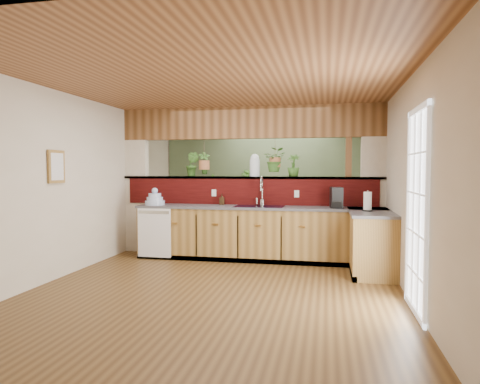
% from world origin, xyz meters
% --- Properties ---
extents(ground, '(4.60, 7.00, 0.01)m').
position_xyz_m(ground, '(0.00, 0.00, 0.00)').
color(ground, '#523719').
rests_on(ground, ground).
extents(ceiling, '(4.60, 7.00, 0.01)m').
position_xyz_m(ceiling, '(0.00, 0.00, 2.60)').
color(ceiling, brown).
rests_on(ceiling, ground).
extents(wall_back, '(4.60, 0.02, 2.60)m').
position_xyz_m(wall_back, '(0.00, 3.50, 1.30)').
color(wall_back, beige).
rests_on(wall_back, ground).
extents(wall_front, '(4.60, 0.02, 2.60)m').
position_xyz_m(wall_front, '(0.00, -3.50, 1.30)').
color(wall_front, beige).
rests_on(wall_front, ground).
extents(wall_left, '(0.02, 7.00, 2.60)m').
position_xyz_m(wall_left, '(-2.30, 0.00, 1.30)').
color(wall_left, beige).
rests_on(wall_left, ground).
extents(wall_right, '(0.02, 7.00, 2.60)m').
position_xyz_m(wall_right, '(2.30, 0.00, 1.30)').
color(wall_right, beige).
rests_on(wall_right, ground).
extents(pass_through_partition, '(4.60, 0.21, 2.60)m').
position_xyz_m(pass_through_partition, '(0.03, 1.35, 1.19)').
color(pass_through_partition, beige).
rests_on(pass_through_partition, ground).
extents(pass_through_ledge, '(4.60, 0.21, 0.04)m').
position_xyz_m(pass_through_ledge, '(0.00, 1.35, 1.37)').
color(pass_through_ledge, brown).
rests_on(pass_through_ledge, ground).
extents(header_beam, '(4.60, 0.15, 0.55)m').
position_xyz_m(header_beam, '(0.00, 1.35, 2.33)').
color(header_beam, brown).
rests_on(header_beam, ground).
extents(sage_backwall, '(4.55, 0.02, 2.55)m').
position_xyz_m(sage_backwall, '(0.00, 3.48, 1.30)').
color(sage_backwall, '#586D4B').
rests_on(sage_backwall, ground).
extents(countertop, '(4.14, 1.52, 0.90)m').
position_xyz_m(countertop, '(0.84, 0.87, 0.45)').
color(countertop, olive).
rests_on(countertop, ground).
extents(dishwasher, '(0.58, 0.03, 0.82)m').
position_xyz_m(dishwasher, '(-1.48, 0.66, 0.46)').
color(dishwasher, white).
rests_on(dishwasher, ground).
extents(navy_sink, '(0.82, 0.50, 0.18)m').
position_xyz_m(navy_sink, '(0.25, 0.98, 0.82)').
color(navy_sink, black).
rests_on(navy_sink, countertop).
extents(french_door, '(0.06, 1.02, 2.16)m').
position_xyz_m(french_door, '(2.27, -1.30, 1.05)').
color(french_door, white).
rests_on(french_door, ground).
extents(framed_print, '(0.04, 0.35, 0.45)m').
position_xyz_m(framed_print, '(-2.27, -0.80, 1.55)').
color(framed_print, olive).
rests_on(framed_print, wall_left).
extents(faucet, '(0.22, 0.22, 0.50)m').
position_xyz_m(faucet, '(0.27, 1.13, 1.17)').
color(faucet, '#B7B7B2').
rests_on(faucet, countertop).
extents(dish_stack, '(0.34, 0.34, 0.30)m').
position_xyz_m(dish_stack, '(-1.56, 0.89, 0.99)').
color(dish_stack, '#A8B8D9').
rests_on(dish_stack, countertop).
extents(soap_dispenser, '(0.10, 0.10, 0.19)m').
position_xyz_m(soap_dispenser, '(-0.43, 1.15, 1.00)').
color(soap_dispenser, '#322212').
rests_on(soap_dispenser, countertop).
extents(coffee_maker, '(0.18, 0.30, 0.33)m').
position_xyz_m(coffee_maker, '(1.50, 0.91, 1.05)').
color(coffee_maker, black).
rests_on(coffee_maker, countertop).
extents(paper_towel, '(0.14, 0.14, 0.30)m').
position_xyz_m(paper_towel, '(1.94, 0.48, 1.04)').
color(paper_towel, black).
rests_on(paper_towel, countertop).
extents(glass_jar, '(0.18, 0.18, 0.39)m').
position_xyz_m(glass_jar, '(0.11, 1.35, 1.59)').
color(glass_jar, silver).
rests_on(glass_jar, pass_through_ledge).
extents(ledge_plant_left, '(0.27, 0.23, 0.43)m').
position_xyz_m(ledge_plant_left, '(-1.02, 1.35, 1.61)').
color(ledge_plant_left, '#30591F').
rests_on(ledge_plant_left, pass_through_ledge).
extents(ledge_plant_right, '(0.24, 0.24, 0.38)m').
position_xyz_m(ledge_plant_right, '(0.78, 1.35, 1.58)').
color(ledge_plant_right, '#30591F').
rests_on(ledge_plant_right, pass_through_ledge).
extents(hanging_plant_a, '(0.25, 0.22, 0.54)m').
position_xyz_m(hanging_plant_a, '(-0.80, 1.35, 1.76)').
color(hanging_plant_a, brown).
rests_on(hanging_plant_a, header_beam).
extents(hanging_plant_b, '(0.39, 0.34, 0.53)m').
position_xyz_m(hanging_plant_b, '(0.47, 1.35, 1.86)').
color(hanging_plant_b, brown).
rests_on(hanging_plant_b, header_beam).
extents(shelving_console, '(1.48, 0.74, 0.96)m').
position_xyz_m(shelving_console, '(-0.66, 3.25, 0.50)').
color(shelving_console, black).
rests_on(shelving_console, ground).
extents(shelf_plant_a, '(0.26, 0.20, 0.43)m').
position_xyz_m(shelf_plant_a, '(-1.17, 3.25, 1.19)').
color(shelf_plant_a, '#30591F').
rests_on(shelf_plant_a, shelving_console).
extents(shelf_plant_b, '(0.32, 0.32, 0.53)m').
position_xyz_m(shelf_plant_b, '(-0.38, 3.25, 1.24)').
color(shelf_plant_b, '#30591F').
rests_on(shelf_plant_b, shelving_console).
extents(floor_plant, '(0.92, 0.86, 0.82)m').
position_xyz_m(floor_plant, '(1.13, 2.66, 0.41)').
color(floor_plant, '#30591F').
rests_on(floor_plant, ground).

